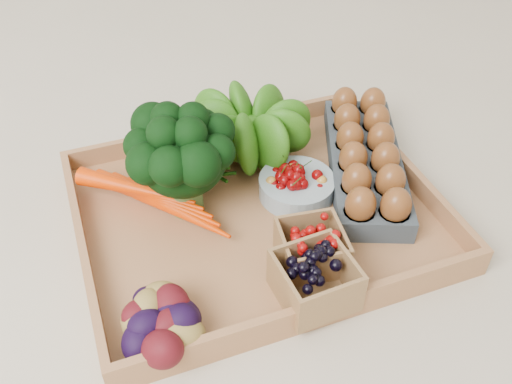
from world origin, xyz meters
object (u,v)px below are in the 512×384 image
object	(u,v)px
tray	(256,216)
broccoli	(184,176)
egg_carton	(365,164)
cherry_bowl	(297,187)

from	to	relation	value
tray	broccoli	size ratio (longest dim) A/B	3.18
tray	egg_carton	world-z (taller)	egg_carton
tray	egg_carton	xyz separation A→B (m)	(0.21, 0.03, 0.03)
cherry_bowl	tray	bearing A→B (deg)	-166.44
broccoli	cherry_bowl	bearing A→B (deg)	-9.46
tray	broccoli	xyz separation A→B (m)	(-0.10, 0.05, 0.08)
broccoli	egg_carton	bearing A→B (deg)	-3.58
broccoli	cherry_bowl	xyz separation A→B (m)	(0.18, -0.03, -0.05)
tray	cherry_bowl	bearing A→B (deg)	13.56
tray	egg_carton	bearing A→B (deg)	7.92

